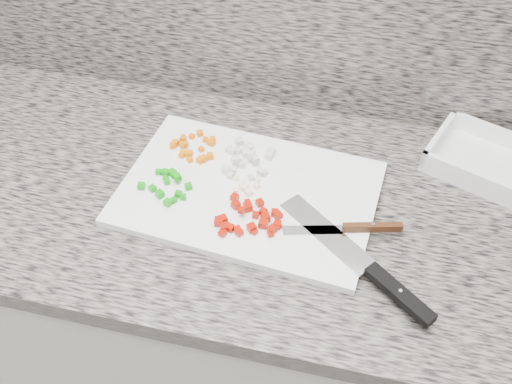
% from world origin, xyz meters
% --- Properties ---
extents(cabinet, '(3.92, 0.62, 0.86)m').
position_xyz_m(cabinet, '(0.00, 1.44, 0.43)').
color(cabinet, silver).
rests_on(cabinet, ground).
extents(countertop, '(3.96, 0.64, 0.04)m').
position_xyz_m(countertop, '(0.00, 1.44, 0.88)').
color(countertop, slate).
rests_on(countertop, cabinet).
extents(cutting_board, '(0.51, 0.37, 0.02)m').
position_xyz_m(cutting_board, '(0.06, 1.44, 0.91)').
color(cutting_board, white).
rests_on(cutting_board, countertop).
extents(carrot_pile, '(0.10, 0.10, 0.02)m').
position_xyz_m(carrot_pile, '(-0.08, 1.52, 0.92)').
color(carrot_pile, orange).
rests_on(carrot_pile, cutting_board).
extents(onion_pile, '(0.10, 0.12, 0.02)m').
position_xyz_m(onion_pile, '(0.03, 1.51, 0.92)').
color(onion_pile, beige).
rests_on(onion_pile, cutting_board).
extents(green_pepper_pile, '(0.10, 0.09, 0.02)m').
position_xyz_m(green_pepper_pile, '(-0.10, 1.41, 0.92)').
color(green_pepper_pile, '#0E940D').
rests_on(green_pepper_pile, cutting_board).
extents(red_pepper_pile, '(0.12, 0.11, 0.02)m').
position_xyz_m(red_pepper_pile, '(0.08, 1.36, 0.92)').
color(red_pepper_pile, '#A71102').
rests_on(red_pepper_pile, cutting_board).
extents(garlic_pile, '(0.06, 0.05, 0.01)m').
position_xyz_m(garlic_pile, '(0.05, 1.44, 0.92)').
color(garlic_pile, '#F4E3BC').
rests_on(garlic_pile, cutting_board).
extents(chef_knife, '(0.29, 0.24, 0.02)m').
position_xyz_m(chef_knife, '(0.31, 1.29, 0.92)').
color(chef_knife, silver).
rests_on(chef_knife, cutting_board).
extents(paring_knife, '(0.21, 0.07, 0.02)m').
position_xyz_m(paring_knife, '(0.27, 1.38, 0.92)').
color(paring_knife, silver).
rests_on(paring_knife, cutting_board).
extents(tray, '(0.28, 0.24, 0.05)m').
position_xyz_m(tray, '(0.51, 1.62, 0.92)').
color(tray, white).
rests_on(tray, countertop).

